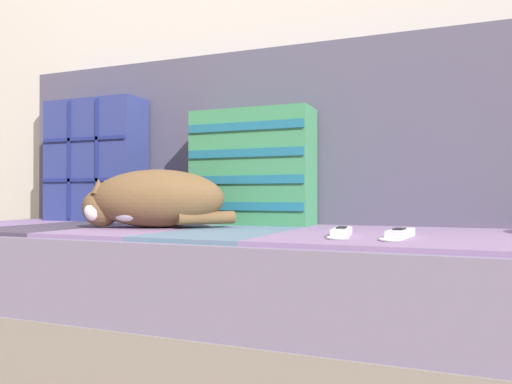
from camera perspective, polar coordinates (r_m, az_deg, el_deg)
ground_plane at (r=1.38m, az=-9.53°, el=-19.36°), size 14.00×14.00×0.00m
couch at (r=1.47m, az=-6.29°, el=-11.10°), size 1.78×0.79×0.36m
sofa_backrest at (r=1.75m, az=-1.18°, el=6.08°), size 1.74×0.14×0.58m
throw_pillow_quilted at (r=1.89m, az=-17.85°, el=3.44°), size 0.37×0.14×0.43m
throw_pillow_striped at (r=1.57m, az=-0.44°, el=2.83°), size 0.39×0.14×0.36m
sleeping_cat at (r=1.44m, az=-11.82°, el=-0.89°), size 0.42×0.33×0.16m
game_remote_near at (r=1.14m, az=9.77°, el=-4.55°), size 0.06×0.19×0.02m
game_remote_far at (r=1.12m, az=16.10°, el=-4.61°), size 0.06×0.19×0.02m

